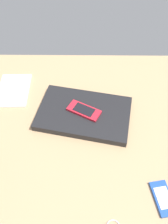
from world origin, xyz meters
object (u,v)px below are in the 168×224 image
Objects in this scene: cell_phone_on_laptop at (84,111)px; notepad at (14,90)px; cell_phone_on_desk at (163,198)px; laptop_closed at (84,113)px.

notepad is at bearing 156.01° from cell_phone_on_laptop.
cell_phone_on_desk is (22.87, -30.36, -2.56)cm from cell_phone_on_laptop.
notepad is (-51.51, 43.10, -0.06)cm from cell_phone_on_desk.
cell_phone_on_laptop reaches higher than notepad.
cell_phone_on_laptop is at bearing 126.99° from cell_phone_on_desk.
cell_phone_on_laptop reaches higher than cell_phone_on_desk.
cell_phone_on_laptop is 38.10cm from cell_phone_on_desk.
cell_phone_on_laptop is 1.20× the size of cell_phone_on_desk.
cell_phone_on_laptop is at bearing -84.13° from laptop_closed.
cell_phone_on_laptop is at bearing -25.60° from notepad.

